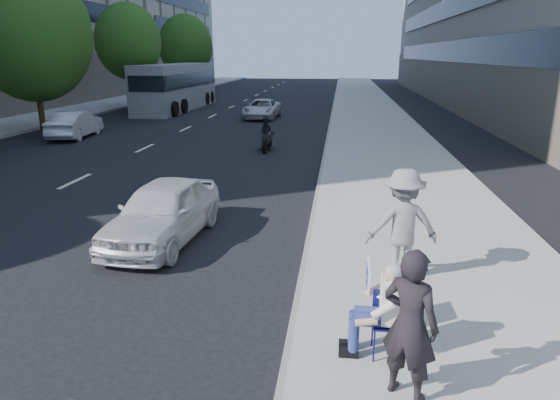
# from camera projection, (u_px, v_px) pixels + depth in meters

# --- Properties ---
(ground) EXTENTS (160.00, 160.00, 0.00)m
(ground) POSITION_uv_depth(u_px,v_px,m) (204.00, 315.00, 7.93)
(ground) COLOR black
(ground) RESTS_ON ground
(near_sidewalk) EXTENTS (5.00, 120.00, 0.15)m
(near_sidewalk) POSITION_uv_depth(u_px,v_px,m) (377.00, 131.00, 26.50)
(near_sidewalk) COLOR #A3A198
(near_sidewalk) RESTS_ON ground
(far_sidewalk) EXTENTS (4.50, 120.00, 0.15)m
(far_sidewalk) POSITION_uv_depth(u_px,v_px,m) (14.00, 124.00, 28.90)
(far_sidewalk) COLOR #A3A198
(far_sidewalk) RESTS_ON ground
(tree_far_c) EXTENTS (6.00, 6.00, 8.47)m
(tree_far_c) POSITION_uv_depth(u_px,v_px,m) (31.00, 33.00, 25.25)
(tree_far_c) COLOR #382616
(tree_far_c) RESTS_ON ground
(tree_far_d) EXTENTS (4.80, 4.80, 7.65)m
(tree_far_d) POSITION_uv_depth(u_px,v_px,m) (128.00, 41.00, 36.72)
(tree_far_d) COLOR #382616
(tree_far_d) RESTS_ON ground
(tree_far_e) EXTENTS (5.40, 5.40, 7.89)m
(tree_far_e) POSITION_uv_depth(u_px,v_px,m) (185.00, 46.00, 50.08)
(tree_far_e) COLOR #382616
(tree_far_e) RESTS_ON ground
(seated_protester) EXTENTS (0.83, 1.12, 1.31)m
(seated_protester) POSITION_uv_depth(u_px,v_px,m) (380.00, 304.00, 6.48)
(seated_protester) COLOR #131557
(seated_protester) RESTS_ON near_sidewalk
(jogger) EXTENTS (1.38, 0.93, 1.98)m
(jogger) POSITION_uv_depth(u_px,v_px,m) (402.00, 224.00, 8.69)
(jogger) COLOR gray
(jogger) RESTS_ON near_sidewalk
(pedestrian_woman) EXTENTS (0.80, 0.72, 1.83)m
(pedestrian_woman) POSITION_uv_depth(u_px,v_px,m) (410.00, 325.00, 5.61)
(pedestrian_woman) COLOR black
(pedestrian_woman) RESTS_ON near_sidewalk
(white_sedan_near) EXTENTS (1.91, 4.06, 1.34)m
(white_sedan_near) POSITION_uv_depth(u_px,v_px,m) (163.00, 211.00, 10.97)
(white_sedan_near) COLOR silver
(white_sedan_near) RESTS_ON ground
(white_sedan_mid) EXTENTS (1.81, 4.11, 1.31)m
(white_sedan_mid) POSITION_uv_depth(u_px,v_px,m) (75.00, 124.00, 24.65)
(white_sedan_mid) COLOR #BCBCBC
(white_sedan_mid) RESTS_ON ground
(white_sedan_far) EXTENTS (2.16, 4.40, 1.20)m
(white_sedan_far) POSITION_uv_depth(u_px,v_px,m) (262.00, 109.00, 32.18)
(white_sedan_far) COLOR silver
(white_sedan_far) RESTS_ON ground
(motorcycle) EXTENTS (0.72, 2.05, 1.42)m
(motorcycle) POSITION_uv_depth(u_px,v_px,m) (267.00, 136.00, 21.29)
(motorcycle) COLOR black
(motorcycle) RESTS_ON ground
(bus) EXTENTS (2.85, 12.10, 3.30)m
(bus) POSITION_uv_depth(u_px,v_px,m) (177.00, 87.00, 37.14)
(bus) COLOR gray
(bus) RESTS_ON ground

